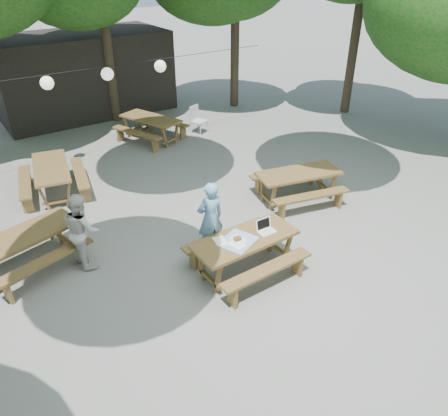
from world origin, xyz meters
TOP-DOWN VIEW (x-y plane):
  - ground at (0.00, 0.00)m, footprint 80.00×80.00m
  - pavilion at (0.50, 10.50)m, footprint 6.00×3.00m
  - main_picnic_table at (-0.32, -0.46)m, footprint 2.00×1.58m
  - picnic_table_nw at (-3.67, 2.00)m, footprint 2.24×2.01m
  - picnic_table_ne at (2.37, 1.02)m, footprint 2.23×1.99m
  - picnic_table_far_w at (-2.41, 4.71)m, footprint 1.94×2.18m
  - picnic_table_far_e at (1.20, 6.54)m, footprint 2.14×2.33m
  - woman at (-0.51, 0.45)m, footprint 0.59×0.41m
  - second_person at (-2.71, 1.52)m, footprint 0.62×0.77m
  - plastic_chair at (2.78, 6.24)m, footprint 0.57×0.57m
  - laptop at (0.12, -0.47)m, footprint 0.34×0.27m
  - tabletop_clutter at (-0.51, -0.45)m, footprint 0.81×0.75m
  - paper_lanterns at (-0.19, 6.00)m, footprint 9.00×0.34m

SIDE VIEW (x-z plane):
  - ground at x=0.00m, z-range 0.00..0.00m
  - plastic_chair at x=2.78m, z-range -0.19..0.71m
  - main_picnic_table at x=-0.32m, z-range 0.01..0.76m
  - picnic_table_nw at x=-3.67m, z-range 0.01..0.76m
  - picnic_table_ne at x=2.37m, z-range 0.01..0.76m
  - picnic_table_far_w at x=-2.41m, z-range 0.01..0.76m
  - picnic_table_far_e at x=1.20m, z-range 0.01..0.76m
  - second_person at x=-2.71m, z-range 0.00..1.51m
  - tabletop_clutter at x=-0.51m, z-range 0.72..0.80m
  - woman at x=-0.51m, z-range 0.00..1.56m
  - laptop at x=0.12m, z-range 0.69..0.93m
  - pavilion at x=0.50m, z-range 0.00..2.80m
  - paper_lanterns at x=-0.19m, z-range 2.21..2.59m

